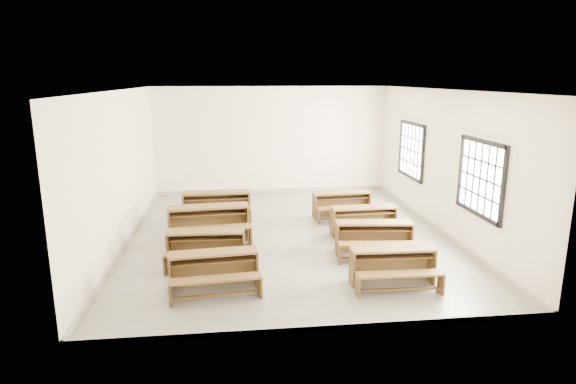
{
  "coord_description": "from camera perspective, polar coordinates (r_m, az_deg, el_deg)",
  "views": [
    {
      "loc": [
        -1.19,
        -10.2,
        3.45
      ],
      "look_at": [
        0.0,
        0.0,
        1.0
      ],
      "focal_mm": 30.0,
      "sensor_mm": 36.0,
      "label": 1
    }
  ],
  "objects": [
    {
      "name": "desk_set_6",
      "position": [
        10.86,
        8.99,
        -3.16
      ],
      "size": [
        1.48,
        0.81,
        0.66
      ],
      "rotation": [
        0.0,
        0.0,
        0.04
      ],
      "color": "brown",
      "rests_on": "ground"
    },
    {
      "name": "desk_set_5",
      "position": [
        9.7,
        10.18,
        -5.16
      ],
      "size": [
        1.58,
        0.93,
        0.68
      ],
      "rotation": [
        0.0,
        0.0,
        -0.1
      ],
      "color": "brown",
      "rests_on": "ground"
    },
    {
      "name": "desk_set_2",
      "position": [
        10.49,
        -9.35,
        -3.38
      ],
      "size": [
        1.79,
        1.04,
        0.77
      ],
      "rotation": [
        0.0,
        0.0,
        0.09
      ],
      "color": "brown",
      "rests_on": "ground"
    },
    {
      "name": "room",
      "position": [
        10.36,
        0.5,
        6.17
      ],
      "size": [
        8.5,
        8.5,
        3.2
      ],
      "color": "gray",
      "rests_on": "ground"
    },
    {
      "name": "desk_set_0",
      "position": [
        8.13,
        -8.76,
        -8.93
      ],
      "size": [
        1.52,
        0.89,
        0.65
      ],
      "rotation": [
        0.0,
        0.0,
        0.09
      ],
      "color": "brown",
      "rests_on": "ground"
    },
    {
      "name": "desk_set_4",
      "position": [
        8.43,
        12.35,
        -8.32
      ],
      "size": [
        1.45,
        0.78,
        0.64
      ],
      "rotation": [
        0.0,
        0.0,
        -0.03
      ],
      "color": "brown",
      "rests_on": "ground"
    },
    {
      "name": "desk_set_1",
      "position": [
        9.21,
        -9.69,
        -6.25
      ],
      "size": [
        1.47,
        0.8,
        0.65
      ],
      "rotation": [
        0.0,
        0.0,
        -0.03
      ],
      "color": "brown",
      "rests_on": "ground"
    },
    {
      "name": "desk_set_7",
      "position": [
        12.18,
        6.4,
        -1.29
      ],
      "size": [
        1.48,
        0.84,
        0.65
      ],
      "rotation": [
        0.0,
        0.0,
        0.06
      ],
      "color": "brown",
      "rests_on": "ground"
    },
    {
      "name": "desk_set_3",
      "position": [
        11.89,
        -8.47,
        -1.45
      ],
      "size": [
        1.65,
        0.88,
        0.74
      ],
      "rotation": [
        0.0,
        0.0,
        0.02
      ],
      "color": "brown",
      "rests_on": "ground"
    }
  ]
}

